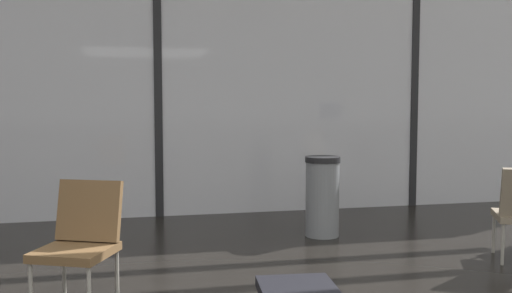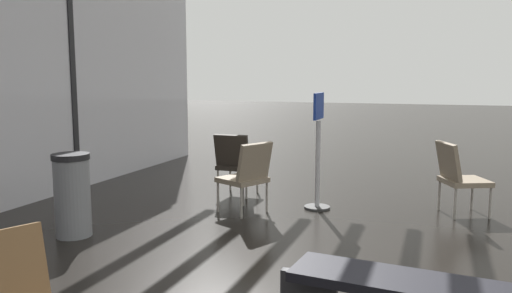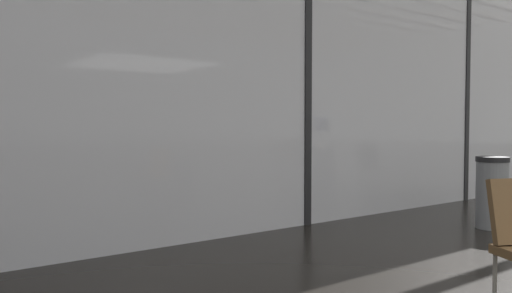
# 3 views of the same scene
# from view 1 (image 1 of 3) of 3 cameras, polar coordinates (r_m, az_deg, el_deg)

# --- Properties ---
(glass_curtain_wall) EXTENTS (14.00, 0.08, 3.55)m
(glass_curtain_wall) POSITION_cam_1_polar(r_m,az_deg,el_deg) (7.15, -9.98, 7.13)
(glass_curtain_wall) COLOR silver
(glass_curtain_wall) RESTS_ON ground
(window_mullion_1) EXTENTS (0.10, 0.12, 3.55)m
(window_mullion_1) POSITION_cam_1_polar(r_m,az_deg,el_deg) (7.15, -9.98, 7.13)
(window_mullion_1) COLOR black
(window_mullion_1) RESTS_ON ground
(window_mullion_2) EXTENTS (0.10, 0.12, 3.55)m
(window_mullion_2) POSITION_cam_1_polar(r_m,az_deg,el_deg) (8.11, 15.72, 6.70)
(window_mullion_2) COLOR black
(window_mullion_2) RESTS_ON ground
(parked_airplane) EXTENTS (13.15, 3.85, 3.85)m
(parked_airplane) POSITION_cam_1_polar(r_m,az_deg,el_deg) (11.74, -6.03, 6.80)
(parked_airplane) COLOR #B2BCD6
(parked_airplane) RESTS_ON ground
(lounge_chair_2) EXTENTS (0.65, 0.67, 0.87)m
(lounge_chair_2) POSITION_cam_1_polar(r_m,az_deg,el_deg) (4.18, -17.39, -8.66)
(lounge_chair_2) COLOR brown
(lounge_chair_2) RESTS_ON ground
(trash_bin) EXTENTS (0.38, 0.38, 0.86)m
(trash_bin) POSITION_cam_1_polar(r_m,az_deg,el_deg) (6.07, 6.77, -5.04)
(trash_bin) COLOR slate
(trash_bin) RESTS_ON ground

